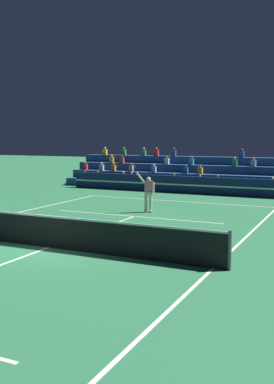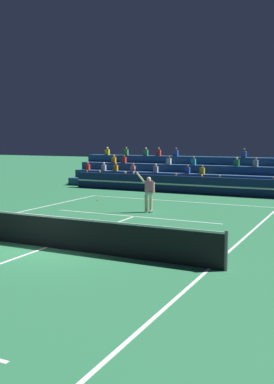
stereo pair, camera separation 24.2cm
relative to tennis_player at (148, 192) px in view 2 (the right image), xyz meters
The scene contains 7 objects.
ground_plane 7.80m from the tennis_player, 90.75° to the right, with size 120.00×120.00×0.00m, color #2D7A4C.
court_lines 7.80m from the tennis_player, 90.75° to the right, with size 11.10×23.90×0.01m.
tennis_net 7.75m from the tennis_player, 90.75° to the right, with size 12.00×0.10×1.10m.
sponsor_banner_wall 7.87m from the tennis_player, 90.74° to the left, with size 18.00×0.26×1.10m.
bleacher_stand 11.02m from the tennis_player, 90.56° to the left, with size 20.98×3.80×2.83m.
tennis_player is the anchor object (origin of this frame).
tennis_ball 5.03m from the tennis_player, 150.25° to the left, with size 0.07×0.07×0.07m, color #C6DB33.
Camera 2 is at (8.95, -11.60, 3.57)m, focal length 42.00 mm.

